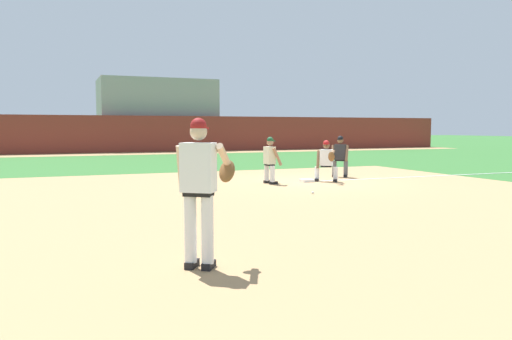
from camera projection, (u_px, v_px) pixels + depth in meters
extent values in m
plane|color=#336B2D|center=(307.00, 182.00, 16.04)|extent=(160.00, 160.00, 0.00)
cube|color=tan|center=(277.00, 206.00, 11.09)|extent=(18.00, 18.00, 0.01)
cube|color=tan|center=(172.00, 153.00, 34.53)|extent=(48.00, 3.20, 0.01)
cube|color=white|center=(481.00, 174.00, 18.78)|extent=(14.80, 0.10, 0.00)
cube|color=white|center=(307.00, 181.00, 16.03)|extent=(0.38, 0.38, 0.09)
sphere|color=white|center=(313.00, 193.00, 13.11)|extent=(0.07, 0.07, 0.07)
cube|color=black|center=(192.00, 264.00, 6.21)|extent=(0.24, 0.28, 0.09)
cylinder|color=white|center=(190.00, 229.00, 6.13)|extent=(0.15, 0.15, 0.84)
cube|color=black|center=(209.00, 265.00, 6.16)|extent=(0.24, 0.28, 0.09)
cylinder|color=white|center=(207.00, 230.00, 6.08)|extent=(0.15, 0.15, 0.84)
cube|color=black|center=(199.00, 194.00, 6.07)|extent=(0.39, 0.36, 0.06)
cube|color=white|center=(198.00, 167.00, 6.04)|extent=(0.47, 0.43, 0.60)
sphere|color=#DBB28E|center=(198.00, 132.00, 6.02)|extent=(0.21, 0.21, 0.21)
sphere|color=maroon|center=(198.00, 126.00, 6.02)|extent=(0.20, 0.20, 0.20)
cube|color=maroon|center=(201.00, 128.00, 6.11)|extent=(0.20, 0.19, 0.02)
cylinder|color=#DBB28E|center=(181.00, 169.00, 6.17)|extent=(0.18, 0.21, 0.59)
cylinder|color=#DBB28E|center=(225.00, 158.00, 6.26)|extent=(0.38, 0.48, 0.41)
ellipsoid|color=brown|center=(227.00, 171.00, 6.36)|extent=(0.34, 0.36, 0.34)
cube|color=black|center=(335.00, 181.00, 16.03)|extent=(0.25, 0.27, 0.09)
cylinder|color=white|center=(335.00, 173.00, 16.05)|extent=(0.15, 0.15, 0.40)
cube|color=black|center=(317.00, 180.00, 16.20)|extent=(0.25, 0.27, 0.09)
cylinder|color=white|center=(317.00, 173.00, 16.22)|extent=(0.15, 0.15, 0.40)
cube|color=black|center=(326.00, 166.00, 16.12)|extent=(0.39, 0.37, 0.06)
cube|color=white|center=(326.00, 158.00, 16.09)|extent=(0.46, 0.44, 0.52)
sphere|color=brown|center=(326.00, 145.00, 16.04)|extent=(0.21, 0.21, 0.21)
sphere|color=maroon|center=(326.00, 143.00, 16.03)|extent=(0.20, 0.20, 0.20)
cube|color=maroon|center=(326.00, 144.00, 15.95)|extent=(0.20, 0.19, 0.02)
cylinder|color=brown|center=(332.00, 154.00, 15.61)|extent=(0.43, 0.51, 0.24)
cylinder|color=brown|center=(318.00, 159.00, 16.07)|extent=(0.22, 0.24, 0.58)
ellipsoid|color=brown|center=(331.00, 157.00, 15.41)|extent=(0.29, 0.30, 0.35)
cube|color=black|center=(268.00, 182.00, 15.68)|extent=(0.26, 0.12, 0.09)
cylinder|color=white|center=(267.00, 173.00, 15.64)|extent=(0.15, 0.15, 0.50)
cube|color=black|center=(273.00, 183.00, 15.31)|extent=(0.26, 0.12, 0.09)
cylinder|color=white|center=(272.00, 174.00, 15.27)|extent=(0.15, 0.15, 0.50)
cube|color=black|center=(270.00, 165.00, 15.43)|extent=(0.22, 0.35, 0.06)
cube|color=beige|center=(270.00, 155.00, 15.41)|extent=(0.26, 0.41, 0.54)
sphere|color=#9E7051|center=(270.00, 142.00, 15.38)|extent=(0.21, 0.21, 0.21)
sphere|color=#194C28|center=(270.00, 140.00, 15.38)|extent=(0.20, 0.20, 0.20)
cube|color=#194C28|center=(273.00, 141.00, 15.41)|extent=(0.12, 0.17, 0.02)
cylinder|color=#9E7051|center=(270.00, 156.00, 15.70)|extent=(0.33, 0.11, 0.56)
cylinder|color=#9E7051|center=(277.00, 157.00, 15.24)|extent=(0.33, 0.11, 0.56)
cube|color=black|center=(345.00, 176.00, 17.52)|extent=(0.25, 0.27, 0.09)
cylinder|color=#515154|center=(346.00, 168.00, 17.53)|extent=(0.15, 0.15, 0.50)
cube|color=black|center=(334.00, 176.00, 17.64)|extent=(0.25, 0.27, 0.09)
cylinder|color=#515154|center=(334.00, 168.00, 17.65)|extent=(0.15, 0.15, 0.50)
cube|color=black|center=(340.00, 160.00, 17.57)|extent=(0.39, 0.37, 0.06)
cube|color=#232326|center=(340.00, 152.00, 17.55)|extent=(0.46, 0.44, 0.54)
sphere|color=brown|center=(340.00, 141.00, 17.49)|extent=(0.21, 0.21, 0.21)
sphere|color=black|center=(340.00, 139.00, 17.49)|extent=(0.20, 0.20, 0.20)
cube|color=black|center=(340.00, 139.00, 17.40)|extent=(0.20, 0.19, 0.02)
cylinder|color=brown|center=(347.00, 153.00, 17.33)|extent=(0.28, 0.31, 0.56)
cylinder|color=brown|center=(332.00, 153.00, 17.48)|extent=(0.28, 0.31, 0.56)
cube|color=maroon|center=(166.00, 134.00, 36.27)|extent=(48.00, 0.50, 2.60)
cube|color=gray|center=(157.00, 115.00, 39.22)|extent=(8.74, 5.05, 5.45)
cube|color=gray|center=(161.00, 115.00, 37.65)|extent=(8.34, 0.85, 0.06)
cube|color=#286B42|center=(111.00, 111.00, 36.13)|extent=(0.47, 0.20, 0.44)
cube|color=#286B42|center=(120.00, 111.00, 36.36)|extent=(0.47, 0.20, 0.44)
cube|color=#286B42|center=(128.00, 111.00, 36.58)|extent=(0.47, 0.20, 0.44)
cube|color=#286B42|center=(137.00, 111.00, 36.81)|extent=(0.47, 0.20, 0.44)
cube|color=#286B42|center=(145.00, 112.00, 37.04)|extent=(0.47, 0.20, 0.44)
cube|color=#286B42|center=(153.00, 112.00, 37.26)|extent=(0.47, 0.20, 0.44)
cube|color=#286B42|center=(162.00, 112.00, 37.49)|extent=(0.47, 0.20, 0.44)
cube|color=#286B42|center=(170.00, 112.00, 37.72)|extent=(0.47, 0.20, 0.44)
cube|color=#286B42|center=(178.00, 112.00, 37.94)|extent=(0.47, 0.20, 0.44)
cube|color=#286B42|center=(185.00, 112.00, 38.17)|extent=(0.47, 0.20, 0.44)
cube|color=#286B42|center=(193.00, 112.00, 38.40)|extent=(0.47, 0.20, 0.44)
cube|color=#286B42|center=(201.00, 112.00, 38.62)|extent=(0.47, 0.20, 0.44)
cube|color=#286B42|center=(208.00, 112.00, 38.85)|extent=(0.47, 0.20, 0.44)
cube|color=gray|center=(159.00, 108.00, 38.39)|extent=(8.34, 0.85, 0.06)
cube|color=#286B42|center=(110.00, 104.00, 36.87)|extent=(0.47, 0.20, 0.44)
cube|color=#286B42|center=(118.00, 104.00, 37.09)|extent=(0.47, 0.20, 0.44)
cube|color=#286B42|center=(127.00, 104.00, 37.32)|extent=(0.47, 0.20, 0.44)
cube|color=#286B42|center=(135.00, 104.00, 37.55)|extent=(0.47, 0.20, 0.44)
cube|color=#286B42|center=(143.00, 105.00, 37.78)|extent=(0.47, 0.20, 0.44)
cube|color=#286B42|center=(151.00, 105.00, 38.00)|extent=(0.47, 0.20, 0.44)
cube|color=#286B42|center=(159.00, 105.00, 38.23)|extent=(0.47, 0.20, 0.44)
cube|color=#286B42|center=(167.00, 105.00, 38.46)|extent=(0.47, 0.20, 0.44)
cube|color=#286B42|center=(175.00, 105.00, 38.68)|extent=(0.47, 0.20, 0.44)
cube|color=#286B42|center=(183.00, 105.00, 38.91)|extent=(0.47, 0.20, 0.44)
cube|color=#286B42|center=(190.00, 105.00, 39.14)|extent=(0.47, 0.20, 0.44)
cube|color=#286B42|center=(198.00, 106.00, 39.36)|extent=(0.47, 0.20, 0.44)
cube|color=#286B42|center=(205.00, 106.00, 39.59)|extent=(0.47, 0.20, 0.44)
cube|color=gray|center=(157.00, 101.00, 39.13)|extent=(8.34, 0.85, 0.06)
cube|color=#286B42|center=(108.00, 97.00, 37.61)|extent=(0.47, 0.20, 0.44)
cube|color=#286B42|center=(117.00, 97.00, 37.83)|extent=(0.47, 0.20, 0.44)
cube|color=#286B42|center=(125.00, 98.00, 38.06)|extent=(0.47, 0.20, 0.44)
cube|color=#286B42|center=(133.00, 98.00, 38.29)|extent=(0.47, 0.20, 0.44)
cube|color=#286B42|center=(141.00, 98.00, 38.52)|extent=(0.47, 0.20, 0.44)
cube|color=#286B42|center=(149.00, 98.00, 38.74)|extent=(0.47, 0.20, 0.44)
cube|color=#286B42|center=(157.00, 98.00, 38.97)|extent=(0.47, 0.20, 0.44)
cube|color=#286B42|center=(165.00, 98.00, 39.20)|extent=(0.47, 0.20, 0.44)
cube|color=#286B42|center=(172.00, 99.00, 39.42)|extent=(0.47, 0.20, 0.44)
cube|color=#286B42|center=(180.00, 99.00, 39.65)|extent=(0.47, 0.20, 0.44)
cube|color=#286B42|center=(188.00, 99.00, 39.88)|extent=(0.47, 0.20, 0.44)
cube|color=#286B42|center=(195.00, 99.00, 40.10)|extent=(0.47, 0.20, 0.44)
cube|color=#286B42|center=(202.00, 99.00, 40.33)|extent=(0.47, 0.20, 0.44)
cube|color=gray|center=(155.00, 95.00, 39.87)|extent=(8.34, 0.85, 0.06)
cube|color=#286B42|center=(107.00, 91.00, 38.35)|extent=(0.47, 0.20, 0.44)
cube|color=#286B42|center=(115.00, 91.00, 38.57)|extent=(0.47, 0.20, 0.44)
cube|color=#286B42|center=(123.00, 91.00, 38.80)|extent=(0.47, 0.20, 0.44)
cube|color=#286B42|center=(131.00, 91.00, 39.03)|extent=(0.47, 0.20, 0.44)
cube|color=#286B42|center=(139.00, 91.00, 39.25)|extent=(0.47, 0.20, 0.44)
cube|color=#286B42|center=(147.00, 92.00, 39.48)|extent=(0.47, 0.20, 0.44)
cube|color=#286B42|center=(155.00, 92.00, 39.71)|extent=(0.47, 0.20, 0.44)
cube|color=#286B42|center=(163.00, 92.00, 39.94)|extent=(0.47, 0.20, 0.44)
cube|color=#286B42|center=(170.00, 92.00, 40.16)|extent=(0.47, 0.20, 0.44)
cube|color=#286B42|center=(178.00, 93.00, 40.39)|extent=(0.47, 0.20, 0.44)
cube|color=#286B42|center=(185.00, 93.00, 40.62)|extent=(0.47, 0.20, 0.44)
cube|color=#286B42|center=(192.00, 93.00, 40.84)|extent=(0.47, 0.20, 0.44)
cube|color=#286B42|center=(199.00, 93.00, 41.07)|extent=(0.47, 0.20, 0.44)
cube|color=gray|center=(153.00, 89.00, 40.61)|extent=(8.34, 0.85, 0.06)
cube|color=#286B42|center=(106.00, 84.00, 39.09)|extent=(0.47, 0.20, 0.44)
cube|color=#286B42|center=(114.00, 85.00, 39.31)|extent=(0.47, 0.20, 0.44)
cube|color=#286B42|center=(122.00, 85.00, 39.54)|extent=(0.47, 0.20, 0.44)
cube|color=#286B42|center=(130.00, 85.00, 39.77)|extent=(0.47, 0.20, 0.44)
cube|color=#286B42|center=(138.00, 85.00, 39.99)|extent=(0.47, 0.20, 0.44)
cube|color=#286B42|center=(145.00, 86.00, 40.22)|extent=(0.47, 0.20, 0.44)
cube|color=#286B42|center=(153.00, 86.00, 40.45)|extent=(0.47, 0.20, 0.44)
cube|color=#286B42|center=(160.00, 86.00, 40.67)|extent=(0.47, 0.20, 0.44)
cube|color=#286B42|center=(168.00, 86.00, 40.90)|extent=(0.47, 0.20, 0.44)
cube|color=#286B42|center=(175.00, 86.00, 41.13)|extent=(0.47, 0.20, 0.44)
cube|color=#286B42|center=(182.00, 87.00, 41.36)|extent=(0.47, 0.20, 0.44)
cube|color=#286B42|center=(190.00, 87.00, 41.58)|extent=(0.47, 0.20, 0.44)
cube|color=#286B42|center=(197.00, 87.00, 41.81)|extent=(0.47, 0.20, 0.44)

